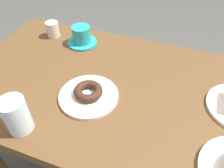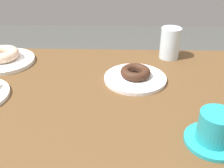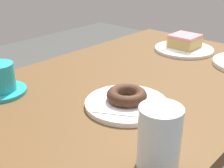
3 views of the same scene
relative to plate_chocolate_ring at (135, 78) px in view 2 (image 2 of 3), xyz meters
The scene contains 9 objects.
table 0.14m from the plate_chocolate_ring, 133.57° to the right, with size 1.25×0.71×0.75m.
plate_chocolate_ring is the anchor object (origin of this frame).
napkin_chocolate_ring 0.01m from the plate_chocolate_ring, ahead, with size 0.15×0.15×0.00m, color white.
donut_chocolate_ring 0.02m from the plate_chocolate_ring, ahead, with size 0.10×0.10×0.03m, color #3D2316.
plate_sugar_ring 0.52m from the plate_chocolate_ring, 166.25° to the left, with size 0.23×0.23×0.01m, color white.
napkin_sugar_ring 0.52m from the plate_chocolate_ring, 166.25° to the left, with size 0.14×0.14×0.00m, color white.
donut_sugar_ring 0.52m from the plate_chocolate_ring, 166.25° to the left, with size 0.12×0.12×0.04m, color beige.
water_glass 0.25m from the plate_chocolate_ring, 53.19° to the left, with size 0.08×0.08×0.12m, color silver.
coffee_cup 0.36m from the plate_chocolate_ring, 60.45° to the right, with size 0.14×0.14×0.09m.
Camera 2 is at (0.03, -0.73, 1.20)m, focal length 43.30 mm.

